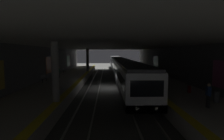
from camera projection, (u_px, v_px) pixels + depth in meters
name	position (u px, v px, depth m)	size (l,w,h in m)	color
ground_plane	(110.00, 88.00, 25.21)	(120.00, 120.00, 0.00)	#42423F
track_left	(126.00, 87.00, 25.26)	(60.00, 1.53, 0.16)	gray
track_right	(94.00, 88.00, 25.14)	(60.00, 1.53, 0.16)	gray
platform_left	(158.00, 84.00, 25.34)	(60.00, 5.30, 1.06)	#B7B2A8
platform_right	(61.00, 84.00, 24.98)	(60.00, 5.30, 1.06)	#B7B2A8
wall_left	(180.00, 67.00, 25.22)	(60.00, 0.56, 5.60)	slate
wall_right	(39.00, 68.00, 24.71)	(60.00, 0.56, 5.60)	slate
ceiling_slab	(110.00, 45.00, 24.67)	(60.00, 19.40, 0.40)	beige
pillar_near	(55.00, 72.00, 14.09)	(0.56, 0.56, 4.55)	gray
pillar_far	(88.00, 60.00, 37.58)	(0.56, 0.56, 4.55)	gray
metro_train	(120.00, 66.00, 38.45)	(52.49, 2.83, 3.49)	silver
bench_left_near	(164.00, 73.00, 29.15)	(1.70, 0.47, 0.86)	#262628
bench_left_mid	(157.00, 71.00, 33.40)	(1.70, 0.47, 0.86)	#262628
bench_left_far	(148.00, 68.00, 40.31)	(1.70, 0.47, 0.86)	#262628
bench_right_near	(44.00, 78.00, 23.83)	(1.70, 0.47, 0.86)	#262628
bench_right_mid	(64.00, 70.00, 34.92)	(1.70, 0.47, 0.86)	#262628
person_waiting_near	(208.00, 94.00, 12.59)	(0.60, 0.23, 1.68)	#242424
person_walking_mid	(59.00, 72.00, 27.47)	(0.60, 0.22, 1.60)	#444444
suitcase_rolling	(189.00, 89.00, 17.46)	(0.33, 0.22, 0.97)	maroon
trash_bin	(216.00, 97.00, 14.03)	(0.44, 0.44, 0.85)	#595B5E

